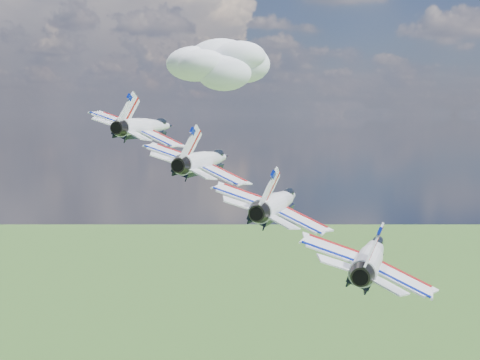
{
  "coord_description": "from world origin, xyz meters",
  "views": [
    {
      "loc": [
        3.88,
        -54.13,
        163.65
      ],
      "look_at": [
        5.33,
        15.24,
        156.87
      ],
      "focal_mm": 50.0,
      "sensor_mm": 36.0,
      "label": 1
    }
  ],
  "objects_px": {
    "jet_1": "(206,160)",
    "jet_3": "(371,255)",
    "jet_0": "(147,127)",
    "jet_2": "(278,202)"
  },
  "relations": [
    {
      "from": "jet_2",
      "to": "jet_3",
      "type": "height_order",
      "value": "jet_2"
    },
    {
      "from": "jet_1",
      "to": "jet_3",
      "type": "bearing_deg",
      "value": -31.13
    },
    {
      "from": "jet_1",
      "to": "jet_3",
      "type": "distance_m",
      "value": 23.7
    },
    {
      "from": "jet_0",
      "to": "jet_3",
      "type": "relative_size",
      "value": 1.0
    },
    {
      "from": "jet_0",
      "to": "jet_2",
      "type": "bearing_deg",
      "value": -31.13
    },
    {
      "from": "jet_0",
      "to": "jet_2",
      "type": "distance_m",
      "value": 23.7
    },
    {
      "from": "jet_3",
      "to": "jet_0",
      "type": "bearing_deg",
      "value": 148.87
    },
    {
      "from": "jet_2",
      "to": "jet_0",
      "type": "bearing_deg",
      "value": 148.87
    },
    {
      "from": "jet_0",
      "to": "jet_3",
      "type": "distance_m",
      "value": 35.55
    },
    {
      "from": "jet_1",
      "to": "jet_0",
      "type": "bearing_deg",
      "value": 148.87
    }
  ]
}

